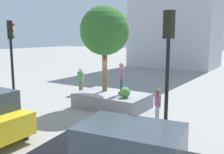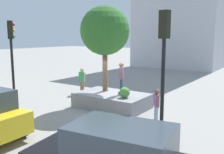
{
  "view_description": "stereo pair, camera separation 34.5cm",
  "coord_description": "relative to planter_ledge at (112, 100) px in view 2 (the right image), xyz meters",
  "views": [
    {
      "loc": [
        -7.49,
        11.52,
        3.85
      ],
      "look_at": [
        -0.1,
        0.21,
        1.67
      ],
      "focal_mm": 41.06,
      "sensor_mm": 36.0,
      "label": 1
    },
    {
      "loc": [
        -7.78,
        11.33,
        3.85
      ],
      "look_at": [
        -0.1,
        0.21,
        1.67
      ],
      "focal_mm": 41.06,
      "sensor_mm": 36.0,
      "label": 2
    }
  ],
  "objects": [
    {
      "name": "traffic_light_median",
      "position": [
        -4.51,
        3.72,
        2.76
      ],
      "size": [
        0.32,
        0.36,
        4.61
      ],
      "color": "black",
      "rests_on": "ground"
    },
    {
      "name": "skateboarder",
      "position": [
        -0.56,
        -0.05,
        1.4
      ],
      "size": [
        0.37,
        0.5,
        1.64
      ],
      "color": "navy",
      "rests_on": "skateboard"
    },
    {
      "name": "plaza_tree",
      "position": [
        0.69,
        -0.31,
        3.73
      ],
      "size": [
        2.7,
        2.7,
        4.71
      ],
      "color": "brown",
      "rests_on": "planter_ledge"
    },
    {
      "name": "planter_ledge",
      "position": [
        0.0,
        0.0,
        0.0
      ],
      "size": [
        3.81,
        2.39,
        0.77
      ],
      "primitive_type": "cube",
      "color": "gray",
      "rests_on": "ground"
    },
    {
      "name": "traffic_light_corner",
      "position": [
        3.2,
        3.78,
        2.72
      ],
      "size": [
        0.37,
        0.37,
        4.55
      ],
      "color": "black",
      "rests_on": "ground"
    },
    {
      "name": "skateboard",
      "position": [
        -0.56,
        -0.05,
        0.44
      ],
      "size": [
        0.7,
        0.73,
        0.07
      ],
      "color": "black",
      "rests_on": "planter_ledge"
    },
    {
      "name": "bystander_watching",
      "position": [
        -3.01,
        0.87,
        0.5
      ],
      "size": [
        0.39,
        0.43,
        1.53
      ],
      "color": "#8C9EB7",
      "rests_on": "ground"
    },
    {
      "name": "pedestrian_crossing",
      "position": [
        3.52,
        -1.58,
        0.62
      ],
      "size": [
        0.58,
        0.27,
        1.74
      ],
      "color": "#847056",
      "rests_on": "ground"
    },
    {
      "name": "ground_plane",
      "position": [
        0.1,
        -0.21,
        -0.38
      ],
      "size": [
        120.0,
        120.0,
        0.0
      ],
      "primitive_type": "plane",
      "color": "gray"
    },
    {
      "name": "boxwood_shrub",
      "position": [
        -1.06,
        0.42,
        0.65
      ],
      "size": [
        0.53,
        0.53,
        0.53
      ],
      "primitive_type": "sphere",
      "color": "#4C8C3D",
      "rests_on": "planter_ledge"
    }
  ]
}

